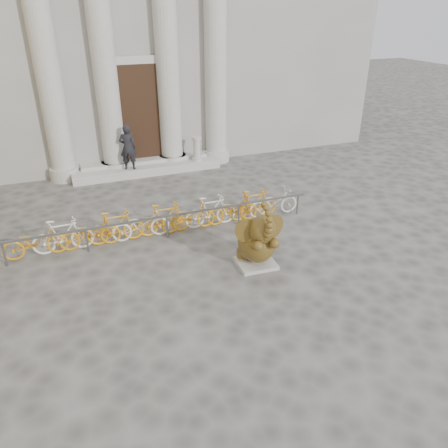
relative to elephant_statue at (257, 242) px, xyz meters
name	(u,v)px	position (x,y,z in m)	size (l,w,h in m)	color
ground	(234,300)	(-1.14, -1.20, -0.72)	(80.00, 80.00, 0.00)	#474442
classical_building	(111,10)	(-1.14, 13.73, 5.26)	(22.00, 10.70, 12.00)	gray
entrance_steps	(147,168)	(-1.14, 8.20, -0.54)	(6.00, 1.20, 0.36)	#A8A59E
elephant_statue	(257,242)	(0.00, 0.00, 0.00)	(1.33, 1.48, 1.98)	#A8A59E
bike_rack	(165,219)	(-1.80, 2.64, -0.22)	(9.21, 0.53, 1.00)	slate
pedestrian	(128,147)	(-1.90, 7.85, 0.53)	(0.65, 0.43, 1.78)	black
balustrade_post	(197,149)	(0.93, 7.90, 0.11)	(0.42, 0.42, 1.02)	#A8A59E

